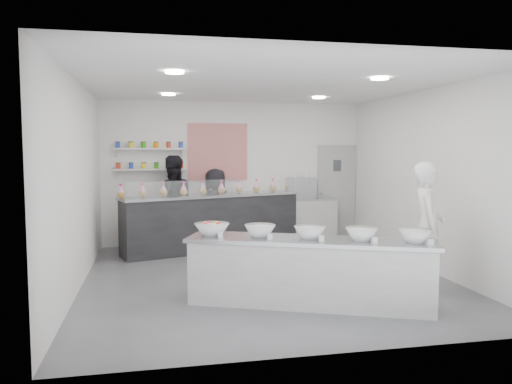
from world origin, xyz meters
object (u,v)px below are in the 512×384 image
espresso_machine (301,188)px  back_bar (213,222)px  espresso_ledge (307,220)px  staff_left (172,202)px  woman_prep (428,227)px  staff_right (216,208)px  prep_counter (309,272)px

espresso_machine → back_bar: bearing=-166.1°
espresso_ledge → staff_left: (-2.88, -0.18, 0.47)m
woman_prep → espresso_machine: bearing=34.0°
espresso_machine → staff_right: (-1.87, -0.20, -0.36)m
prep_counter → staff_right: staff_right is taller
back_bar → espresso_ledge: size_ratio=2.82×
back_bar → espresso_machine: 2.12m
woman_prep → back_bar: bearing=61.6°
woman_prep → staff_right: (-2.54, 3.76, -0.11)m
espresso_ledge → espresso_machine: size_ratio=2.26×
espresso_machine → staff_left: (-2.74, -0.18, -0.23)m
espresso_ledge → back_bar: bearing=-167.0°
prep_counter → woman_prep: bearing=31.1°
staff_left → prep_counter: bearing=106.2°
prep_counter → staff_right: size_ratio=1.95×
espresso_machine → staff_left: bearing=-176.2°
back_bar → staff_right: size_ratio=2.24×
back_bar → staff_right: staff_right is taller
staff_left → staff_right: 0.89m
prep_counter → staff_left: 4.38m
prep_counter → espresso_machine: bearing=97.5°
woman_prep → staff_right: 4.54m
back_bar → espresso_machine: bearing=-3.8°
prep_counter → staff_right: (-0.72, 4.03, 0.38)m
staff_left → staff_right: size_ratio=1.16×
staff_right → woman_prep: bearing=104.4°
espresso_ledge → espresso_machine: (-0.14, 0.00, 0.70)m
espresso_machine → woman_prep: woman_prep is taller
staff_left → espresso_machine: bearing=178.5°
woman_prep → staff_left: bearing=66.5°
back_bar → staff_left: bearing=140.9°
woman_prep → staff_right: woman_prep is taller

